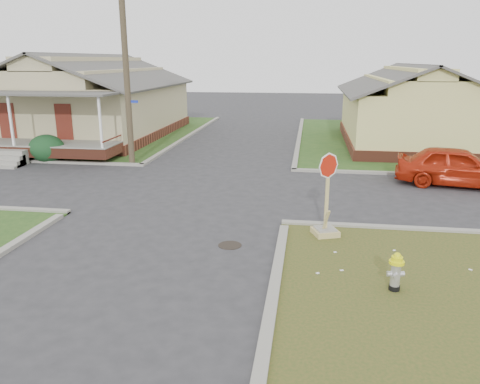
# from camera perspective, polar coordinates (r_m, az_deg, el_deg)

# --- Properties ---
(ground) EXTENTS (120.00, 120.00, 0.00)m
(ground) POSITION_cam_1_polar(r_m,az_deg,el_deg) (13.83, -9.95, -5.14)
(ground) COLOR #2C2C2F
(ground) RESTS_ON ground
(verge_far_left) EXTENTS (19.00, 19.00, 0.05)m
(verge_far_left) POSITION_cam_1_polar(r_m,az_deg,el_deg) (35.12, -21.16, 6.84)
(verge_far_left) COLOR #244719
(verge_far_left) RESTS_ON ground
(curbs) EXTENTS (80.00, 40.00, 0.12)m
(curbs) POSITION_cam_1_polar(r_m,az_deg,el_deg) (18.40, -5.12, 0.36)
(curbs) COLOR gray
(curbs) RESTS_ON ground
(manhole) EXTENTS (0.64, 0.64, 0.01)m
(manhole) POSITION_cam_1_polar(r_m,az_deg,el_deg) (12.86, -1.24, -6.50)
(manhole) COLOR black
(manhole) RESTS_ON ground
(corner_house) EXTENTS (10.10, 15.50, 5.30)m
(corner_house) POSITION_cam_1_polar(r_m,az_deg,el_deg) (32.32, -17.99, 10.47)
(corner_house) COLOR brown
(corner_house) RESTS_ON ground
(side_house_yellow) EXTENTS (7.60, 11.60, 4.70)m
(side_house_yellow) POSITION_cam_1_polar(r_m,az_deg,el_deg) (29.42, 20.04, 9.65)
(side_house_yellow) COLOR brown
(side_house_yellow) RESTS_ON ground
(utility_pole) EXTENTS (1.80, 0.28, 9.00)m
(utility_pole) POSITION_cam_1_polar(r_m,az_deg,el_deg) (22.74, -13.75, 14.84)
(utility_pole) COLOR #3E3423
(utility_pole) RESTS_ON ground
(fire_hydrant) EXTENTS (0.33, 0.33, 0.88)m
(fire_hydrant) POSITION_cam_1_polar(r_m,az_deg,el_deg) (10.76, 18.48, -8.96)
(fire_hydrant) COLOR black
(fire_hydrant) RESTS_ON ground
(stop_sign) EXTENTS (0.68, 0.66, 2.40)m
(stop_sign) POSITION_cam_1_polar(r_m,az_deg,el_deg) (13.52, 10.42, -3.09)
(stop_sign) COLOR tan
(stop_sign) RESTS_ON ground
(red_sedan) EXTENTS (4.91, 2.70, 1.58)m
(red_sedan) POSITION_cam_1_polar(r_m,az_deg,el_deg) (20.54, 24.94, 2.84)
(red_sedan) COLOR #B2220C
(red_sedan) RESTS_ON ground
(hedge_right) EXTENTS (1.61, 1.32, 1.23)m
(hedge_right) POSITION_cam_1_polar(r_m,az_deg,el_deg) (25.01, -22.49, 4.92)
(hedge_right) COLOR #13361C
(hedge_right) RESTS_ON verge_far_left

